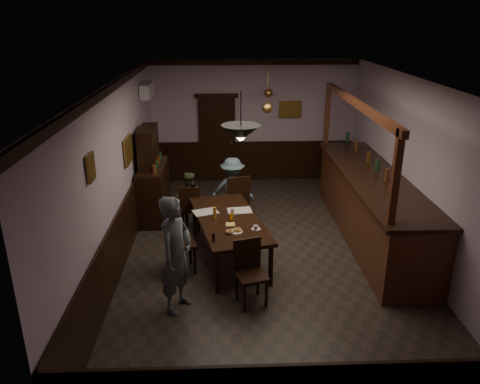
{
  "coord_description": "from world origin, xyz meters",
  "views": [
    {
      "loc": [
        -0.78,
        -7.36,
        3.99
      ],
      "look_at": [
        -0.48,
        0.06,
        1.15
      ],
      "focal_mm": 35.0,
      "sensor_mm": 36.0,
      "label": 1
    }
  ],
  "objects_px": {
    "person_seated_left": "(189,199)",
    "pendant_iron": "(241,133)",
    "chair_far_left": "(190,206)",
    "person_seated_right": "(233,190)",
    "chair_side": "(176,240)",
    "soda_can": "(231,217)",
    "chair_near": "(249,269)",
    "chair_far_right": "(237,198)",
    "dining_table": "(229,222)",
    "person_standing": "(176,255)",
    "bar_counter": "(371,205)",
    "pendant_brass_mid": "(267,108)",
    "pendant_brass_far": "(269,93)",
    "sideboard": "(153,182)",
    "coffee_cup": "(256,228)"
  },
  "relations": [
    {
      "from": "chair_far_right",
      "to": "person_seated_left",
      "type": "relative_size",
      "value": 0.96
    },
    {
      "from": "pendant_iron",
      "to": "person_seated_left",
      "type": "bearing_deg",
      "value": 113.31
    },
    {
      "from": "chair_near",
      "to": "chair_far_left",
      "type": "bearing_deg",
      "value": 95.5
    },
    {
      "from": "dining_table",
      "to": "bar_counter",
      "type": "distance_m",
      "value": 2.77
    },
    {
      "from": "chair_far_left",
      "to": "dining_table",
      "type": "bearing_deg",
      "value": 121.98
    },
    {
      "from": "pendant_brass_mid",
      "to": "pendant_brass_far",
      "type": "bearing_deg",
      "value": 83.68
    },
    {
      "from": "chair_far_left",
      "to": "chair_side",
      "type": "xyz_separation_m",
      "value": [
        -0.14,
        -1.55,
        0.06
      ]
    },
    {
      "from": "chair_near",
      "to": "person_standing",
      "type": "bearing_deg",
      "value": 171.56
    },
    {
      "from": "pendant_brass_mid",
      "to": "pendant_brass_far",
      "type": "height_order",
      "value": "same"
    },
    {
      "from": "dining_table",
      "to": "chair_far_left",
      "type": "distance_m",
      "value": 1.37
    },
    {
      "from": "chair_far_right",
      "to": "pendant_iron",
      "type": "height_order",
      "value": "pendant_iron"
    },
    {
      "from": "chair_far_left",
      "to": "sideboard",
      "type": "height_order",
      "value": "sideboard"
    },
    {
      "from": "coffee_cup",
      "to": "dining_table",
      "type": "bearing_deg",
      "value": 118.74
    },
    {
      "from": "dining_table",
      "to": "person_seated_left",
      "type": "relative_size",
      "value": 2.13
    },
    {
      "from": "dining_table",
      "to": "chair_far_right",
      "type": "xyz_separation_m",
      "value": [
        0.18,
        1.33,
        -0.1
      ]
    },
    {
      "from": "dining_table",
      "to": "person_seated_left",
      "type": "xyz_separation_m",
      "value": [
        -0.77,
        1.42,
        -0.13
      ]
    },
    {
      "from": "person_standing",
      "to": "soda_can",
      "type": "xyz_separation_m",
      "value": [
        0.8,
        1.38,
        -0.05
      ]
    },
    {
      "from": "person_standing",
      "to": "bar_counter",
      "type": "xyz_separation_m",
      "value": [
        3.43,
        2.18,
        -0.21
      ]
    },
    {
      "from": "person_seated_right",
      "to": "chair_far_left",
      "type": "bearing_deg",
      "value": 34.63
    },
    {
      "from": "person_seated_left",
      "to": "pendant_iron",
      "type": "relative_size",
      "value": 1.61
    },
    {
      "from": "person_seated_left",
      "to": "pendant_iron",
      "type": "bearing_deg",
      "value": 111.82
    },
    {
      "from": "pendant_brass_far",
      "to": "chair_near",
      "type": "bearing_deg",
      "value": -98.35
    },
    {
      "from": "coffee_cup",
      "to": "pendant_brass_far",
      "type": "xyz_separation_m",
      "value": [
        0.56,
        3.98,
        1.5
      ]
    },
    {
      "from": "coffee_cup",
      "to": "chair_far_right",
      "type": "bearing_deg",
      "value": 85.3
    },
    {
      "from": "chair_near",
      "to": "person_seated_right",
      "type": "distance_m",
      "value": 2.91
    },
    {
      "from": "chair_far_right",
      "to": "dining_table",
      "type": "bearing_deg",
      "value": 63.46
    },
    {
      "from": "person_seated_left",
      "to": "pendant_brass_mid",
      "type": "distance_m",
      "value": 2.35
    },
    {
      "from": "dining_table",
      "to": "chair_side",
      "type": "bearing_deg",
      "value": -155.21
    },
    {
      "from": "chair_far_right",
      "to": "pendant_brass_far",
      "type": "distance_m",
      "value": 2.88
    },
    {
      "from": "person_seated_left",
      "to": "coffee_cup",
      "type": "bearing_deg",
      "value": 120.74
    },
    {
      "from": "coffee_cup",
      "to": "soda_can",
      "type": "height_order",
      "value": "soda_can"
    },
    {
      "from": "coffee_cup",
      "to": "pendant_brass_far",
      "type": "height_order",
      "value": "pendant_brass_far"
    },
    {
      "from": "chair_far_left",
      "to": "person_seated_right",
      "type": "xyz_separation_m",
      "value": [
        0.83,
        0.47,
        0.16
      ]
    },
    {
      "from": "chair_side",
      "to": "soda_can",
      "type": "distance_m",
      "value": 1.0
    },
    {
      "from": "person_seated_left",
      "to": "chair_side",
      "type": "bearing_deg",
      "value": 85.51
    },
    {
      "from": "sideboard",
      "to": "dining_table",
      "type": "bearing_deg",
      "value": -50.46
    },
    {
      "from": "dining_table",
      "to": "chair_far_left",
      "type": "xyz_separation_m",
      "value": [
        -0.73,
        1.14,
        -0.18
      ]
    },
    {
      "from": "chair_far_left",
      "to": "sideboard",
      "type": "relative_size",
      "value": 0.49
    },
    {
      "from": "chair_side",
      "to": "sideboard",
      "type": "relative_size",
      "value": 0.55
    },
    {
      "from": "chair_far_left",
      "to": "chair_side",
      "type": "bearing_deg",
      "value": 84.29
    },
    {
      "from": "chair_side",
      "to": "bar_counter",
      "type": "height_order",
      "value": "bar_counter"
    },
    {
      "from": "chair_near",
      "to": "pendant_iron",
      "type": "height_order",
      "value": "pendant_iron"
    },
    {
      "from": "chair_far_right",
      "to": "bar_counter",
      "type": "relative_size",
      "value": 0.23
    },
    {
      "from": "chair_near",
      "to": "soda_can",
      "type": "distance_m",
      "value": 1.28
    },
    {
      "from": "sideboard",
      "to": "pendant_brass_mid",
      "type": "height_order",
      "value": "pendant_brass_mid"
    },
    {
      "from": "person_standing",
      "to": "pendant_iron",
      "type": "relative_size",
      "value": 2.5
    },
    {
      "from": "person_standing",
      "to": "person_seated_right",
      "type": "bearing_deg",
      "value": 10.16
    },
    {
      "from": "person_standing",
      "to": "person_seated_left",
      "type": "xyz_separation_m",
      "value": [
        -0.02,
        2.86,
        -0.31
      ]
    },
    {
      "from": "pendant_brass_far",
      "to": "chair_far_left",
      "type": "bearing_deg",
      "value": -126.06
    },
    {
      "from": "soda_can",
      "to": "pendant_brass_mid",
      "type": "height_order",
      "value": "pendant_brass_mid"
    }
  ]
}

